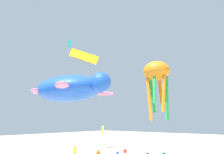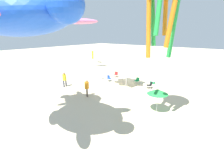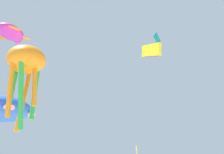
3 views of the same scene
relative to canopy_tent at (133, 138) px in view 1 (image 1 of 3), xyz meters
name	(u,v)px [view 1 (image 1 of 3)]	position (x,y,z in m)	size (l,w,h in m)	color
canopy_tent	(133,138)	(0.00, 0.00, 0.00)	(3.74, 3.52, 2.93)	#B7B7BC
folding_chair_left_of_tent	(125,152)	(2.97, -2.20, -2.18)	(0.75, 0.79, 0.82)	black
folding_chair_right_of_tent	(118,154)	(2.49, 0.14, -2.18)	(0.76, 0.70, 0.82)	black
banner_flag	(103,138)	(4.08, 1.48, -0.05)	(0.36, 0.06, 4.36)	silver
person_watching_sky	(75,152)	(5.43, 5.34, -1.56)	(0.44, 0.50, 1.87)	#33384C
kite_octopus_orange	(157,74)	(-6.62, 5.88, 6.56)	(2.49, 2.49, 5.53)	orange
kite_parafoil_yellow	(84,57)	(9.61, 0.67, 13.52)	(4.67, 3.42, 3.26)	yellow
kite_diamond_teal	(69,44)	(14.26, 0.50, 17.28)	(2.23, 0.77, 3.33)	teal
kite_turtle_blue	(71,89)	(-1.99, 12.30, 4.76)	(7.30, 6.49, 2.51)	blue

